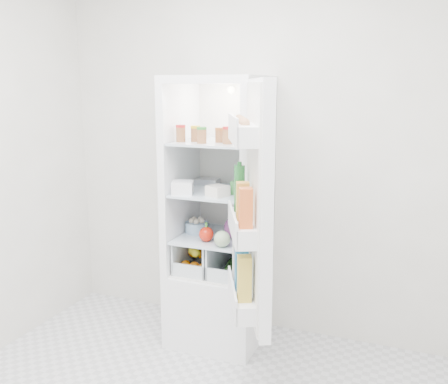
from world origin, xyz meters
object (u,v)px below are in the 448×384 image
at_px(mushroom_bowl, 197,227).
at_px(fridge_door, 253,210).
at_px(refrigerator, 222,245).
at_px(red_cabbage, 236,228).

xyz_separation_m(mushroom_bowl, fridge_door, (0.60, -0.56, 0.31)).
distance_m(mushroom_bowl, fridge_door, 0.87).
height_order(refrigerator, red_cabbage, refrigerator).
bearing_deg(fridge_door, red_cabbage, 3.93).
xyz_separation_m(red_cabbage, mushroom_bowl, (-0.30, 0.04, -0.04)).
height_order(red_cabbage, fridge_door, fridge_door).
distance_m(refrigerator, red_cabbage, 0.22).
xyz_separation_m(refrigerator, red_cabbage, (0.13, -0.08, 0.16)).
bearing_deg(fridge_door, refrigerator, 9.74).
bearing_deg(refrigerator, mushroom_bowl, -163.82).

